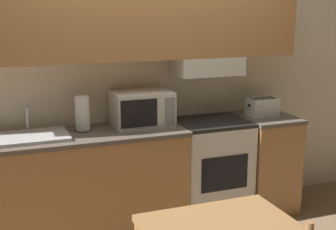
{
  "coord_description": "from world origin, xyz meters",
  "views": [
    {
      "loc": [
        -1.22,
        -3.85,
        1.86
      ],
      "look_at": [
        0.05,
        -0.53,
        1.04
      ],
      "focal_mm": 50.0,
      "sensor_mm": 36.0,
      "label": 1
    }
  ],
  "objects_px": {
    "microwave": "(142,108)",
    "paper_towel_roll": "(82,114)",
    "toaster": "(262,107)",
    "sink_basin": "(30,136)",
    "stove_range": "(210,169)"
  },
  "relations": [
    {
      "from": "microwave",
      "to": "paper_towel_roll",
      "type": "distance_m",
      "value": 0.5
    },
    {
      "from": "stove_range",
      "to": "paper_towel_roll",
      "type": "xyz_separation_m",
      "value": [
        -1.12,
        0.07,
        0.59
      ]
    },
    {
      "from": "stove_range",
      "to": "toaster",
      "type": "distance_m",
      "value": 0.74
    },
    {
      "from": "microwave",
      "to": "paper_towel_roll",
      "type": "xyz_separation_m",
      "value": [
        -0.5,
        -0.01,
        -0.0
      ]
    },
    {
      "from": "stove_range",
      "to": "paper_towel_roll",
      "type": "height_order",
      "value": "paper_towel_roll"
    },
    {
      "from": "microwave",
      "to": "toaster",
      "type": "distance_m",
      "value": 1.14
    },
    {
      "from": "toaster",
      "to": "sink_basin",
      "type": "relative_size",
      "value": 0.48
    },
    {
      "from": "microwave",
      "to": "stove_range",
      "type": "bearing_deg",
      "value": -6.51
    },
    {
      "from": "sink_basin",
      "to": "paper_towel_roll",
      "type": "relative_size",
      "value": 2.03
    },
    {
      "from": "stove_range",
      "to": "microwave",
      "type": "relative_size",
      "value": 1.82
    },
    {
      "from": "toaster",
      "to": "sink_basin",
      "type": "distance_m",
      "value": 2.06
    },
    {
      "from": "toaster",
      "to": "sink_basin",
      "type": "bearing_deg",
      "value": -179.43
    },
    {
      "from": "stove_range",
      "to": "toaster",
      "type": "xyz_separation_m",
      "value": [
        0.52,
        0.01,
        0.53
      ]
    },
    {
      "from": "sink_basin",
      "to": "paper_towel_roll",
      "type": "height_order",
      "value": "paper_towel_roll"
    },
    {
      "from": "microwave",
      "to": "paper_towel_roll",
      "type": "relative_size",
      "value": 1.73
    }
  ]
}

